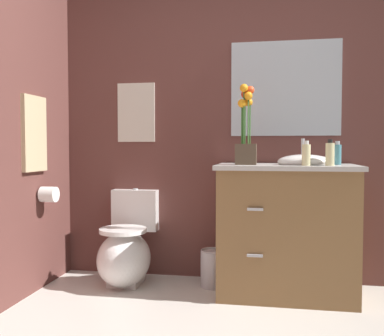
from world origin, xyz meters
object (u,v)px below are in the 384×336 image
(lotion_bottle, at_px, (306,154))
(trash_bin, at_px, (213,268))
(hanging_towel, at_px, (34,134))
(wall_mirror, at_px, (285,88))
(toilet, at_px, (126,252))
(hand_wash_bottle, at_px, (330,154))
(soap_bottle, at_px, (337,154))
(toilet_paper_roll, at_px, (49,194))
(flower_vase, at_px, (246,136))
(wall_poster, at_px, (136,113))
(vanity_cabinet, at_px, (286,228))

(lotion_bottle, bearing_deg, trash_bin, 159.90)
(hanging_towel, bearing_deg, wall_mirror, 17.79)
(toilet, distance_m, hand_wash_bottle, 1.60)
(soap_bottle, bearing_deg, toilet_paper_roll, -174.35)
(flower_vase, height_order, wall_poster, wall_poster)
(lotion_bottle, xyz_separation_m, wall_mirror, (-0.12, 0.44, 0.48))
(hand_wash_bottle, height_order, toilet_paper_roll, hand_wash_bottle)
(wall_poster, bearing_deg, lotion_bottle, -19.21)
(flower_vase, distance_m, wall_mirror, 0.57)
(vanity_cabinet, bearing_deg, lotion_bottle, -52.07)
(vanity_cabinet, relative_size, toilet_paper_roll, 9.79)
(soap_bottle, xyz_separation_m, lotion_bottle, (-0.22, -0.17, 0.00))
(toilet, bearing_deg, wall_mirror, 13.09)
(wall_poster, distance_m, toilet_paper_roll, 0.92)
(toilet_paper_roll, bearing_deg, vanity_cabinet, 5.86)
(toilet, height_order, hanging_towel, hanging_towel)
(flower_vase, relative_size, trash_bin, 1.99)
(toilet, height_order, hand_wash_bottle, hand_wash_bottle)
(trash_bin, height_order, hanging_towel, hanging_towel)
(toilet, bearing_deg, hanging_towel, -153.29)
(flower_vase, distance_m, lotion_bottle, 0.42)
(vanity_cabinet, relative_size, lotion_bottle, 6.73)
(soap_bottle, height_order, hanging_towel, hanging_towel)
(trash_bin, relative_size, hanging_towel, 0.52)
(hand_wash_bottle, xyz_separation_m, hanging_towel, (-1.98, -0.12, 0.13))
(vanity_cabinet, relative_size, wall_mirror, 1.35)
(vanity_cabinet, distance_m, trash_bin, 0.61)
(wall_mirror, bearing_deg, trash_bin, -157.49)
(vanity_cabinet, bearing_deg, toilet_paper_roll, -174.14)
(hand_wash_bottle, distance_m, wall_poster, 1.51)
(wall_mirror, distance_m, toilet_paper_roll, 1.88)
(vanity_cabinet, xyz_separation_m, lotion_bottle, (0.12, -0.15, 0.51))
(wall_mirror, xyz_separation_m, hanging_towel, (-1.71, -0.55, -0.34))
(vanity_cabinet, bearing_deg, toilet, 178.69)
(lotion_bottle, distance_m, wall_mirror, 0.66)
(toilet, relative_size, toilet_paper_roll, 6.27)
(lotion_bottle, xyz_separation_m, hand_wash_bottle, (0.15, 0.01, 0.00))
(toilet, distance_m, hanging_towel, 1.07)
(trash_bin, distance_m, toilet_paper_roll, 1.29)
(hanging_towel, bearing_deg, trash_bin, 15.69)
(lotion_bottle, distance_m, wall_poster, 1.38)
(wall_mirror, bearing_deg, hanging_towel, -162.21)
(wall_poster, bearing_deg, vanity_cabinet, -14.30)
(flower_vase, relative_size, toilet_paper_roll, 4.92)
(vanity_cabinet, bearing_deg, wall_mirror, 90.51)
(vanity_cabinet, height_order, soap_bottle, vanity_cabinet)
(vanity_cabinet, xyz_separation_m, wall_mirror, (-0.00, 0.29, 0.99))
(lotion_bottle, height_order, trash_bin, lotion_bottle)
(hand_wash_bottle, relative_size, trash_bin, 0.62)
(toilet_paper_roll, bearing_deg, hand_wash_bottle, 1.08)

